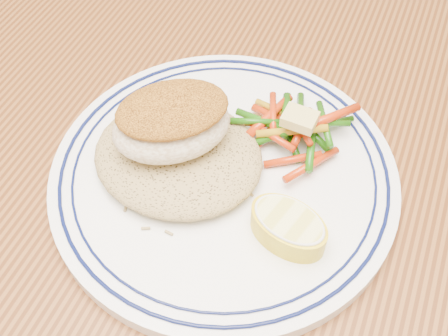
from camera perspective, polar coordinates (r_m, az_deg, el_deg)
dining_table at (r=0.58m, az=2.59°, el=-6.24°), size 1.50×0.90×0.75m
plate at (r=0.48m, az=-0.00°, el=-0.76°), size 0.30×0.30×0.02m
rice_pilaf at (r=0.47m, az=-4.70°, el=1.47°), size 0.15×0.13×0.03m
fish_fillet at (r=0.45m, az=-5.33°, el=4.68°), size 0.12×0.12×0.05m
vegetable_pile at (r=0.50m, az=6.97°, el=4.11°), size 0.10×0.11×0.03m
butter_pat at (r=0.47m, az=7.71°, el=4.98°), size 0.03×0.02×0.01m
lemon_wedge at (r=0.43m, az=6.54°, el=-5.92°), size 0.07×0.07×0.03m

